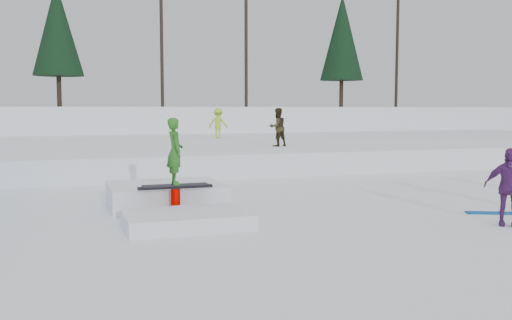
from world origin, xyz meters
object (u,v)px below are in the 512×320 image
object	(u,v)px
walker_olive	(278,127)
jib_rail_feature	(171,198)
walker_ygreen	(218,123)
spectator_purple	(508,187)

from	to	relation	value
walker_olive	jib_rail_feature	size ratio (longest dim) A/B	0.35
walker_ygreen	spectator_purple	world-z (taller)	walker_ygreen
walker_ygreen	jib_rail_feature	world-z (taller)	walker_ygreen
spectator_purple	walker_olive	bearing A→B (deg)	131.06
walker_ygreen	walker_olive	bearing A→B (deg)	125.02
walker_olive	jib_rail_feature	distance (m)	10.46
spectator_purple	jib_rail_feature	distance (m)	7.06
walker_ygreen	spectator_purple	size ratio (longest dim) A/B	0.98
walker_olive	jib_rail_feature	xyz separation A→B (m)	(-5.82, -8.60, -1.26)
walker_olive	walker_ygreen	size ratio (longest dim) A/B	1.01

